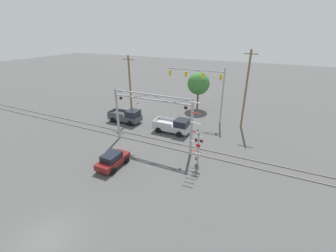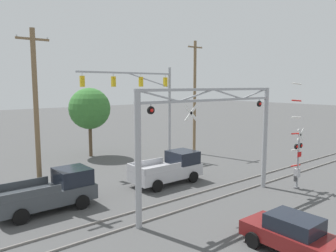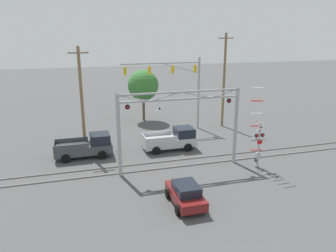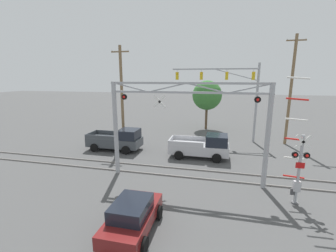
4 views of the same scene
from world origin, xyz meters
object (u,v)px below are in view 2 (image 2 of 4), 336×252
at_px(crossing_gantry, 212,132).
at_px(background_tree_beyond_span, 90,109).
at_px(crossing_signal_mast, 297,156).
at_px(traffic_signal_span, 150,97).
at_px(sedan_waiting, 291,233).
at_px(pickup_truck_following, 52,191).
at_px(utility_pole_right, 195,97).
at_px(utility_pole_left, 36,115).
at_px(pickup_truck_lead, 170,168).

distance_m(crossing_gantry, background_tree_beyond_span, 16.07).
distance_m(crossing_signal_mast, traffic_signal_span, 13.19).
distance_m(crossing_signal_mast, sedan_waiting, 8.98).
bearing_deg(sedan_waiting, pickup_truck_following, 118.40).
relative_size(sedan_waiting, utility_pole_right, 0.35).
bearing_deg(sedan_waiting, background_tree_beyond_span, 85.12).
xyz_separation_m(pickup_truck_following, background_tree_beyond_span, (7.69, 11.09, 3.55)).
distance_m(pickup_truck_following, utility_pole_left, 4.40).
height_order(pickup_truck_following, utility_pole_left, utility_pole_left).
bearing_deg(utility_pole_left, utility_pole_right, 14.33).
xyz_separation_m(traffic_signal_span, pickup_truck_lead, (-2.82, -6.12, -4.75)).
distance_m(crossing_signal_mast, utility_pole_right, 13.11).
xyz_separation_m(pickup_truck_following, sedan_waiting, (5.82, -10.77, -0.21)).
xyz_separation_m(crossing_signal_mast, utility_pole_right, (2.63, 12.38, 3.42)).
xyz_separation_m(sedan_waiting, background_tree_beyond_span, (1.86, 21.86, 3.76)).
bearing_deg(traffic_signal_span, background_tree_beyond_span, 121.74).
distance_m(crossing_gantry, sedan_waiting, 6.86).
distance_m(utility_pole_left, utility_pole_right, 16.93).
bearing_deg(utility_pole_right, utility_pole_left, -165.67).
height_order(pickup_truck_lead, sedan_waiting, pickup_truck_lead).
height_order(pickup_truck_lead, utility_pole_right, utility_pole_right).
height_order(traffic_signal_span, utility_pole_left, utility_pole_left).
bearing_deg(crossing_gantry, sedan_waiting, -104.43).
distance_m(crossing_signal_mast, pickup_truck_lead, 8.46).
relative_size(crossing_signal_mast, utility_pole_right, 0.63).
bearing_deg(pickup_truck_following, sedan_waiting, -61.60).
xyz_separation_m(pickup_truck_following, utility_pole_right, (16.27, 5.81, 4.63)).
xyz_separation_m(sedan_waiting, utility_pole_right, (10.45, 16.58, 4.84)).
relative_size(crossing_gantry, sedan_waiting, 2.71).
relative_size(utility_pole_left, background_tree_beyond_span, 1.52).
xyz_separation_m(crossing_signal_mast, background_tree_beyond_span, (-5.95, 17.66, 2.34)).
distance_m(crossing_gantry, pickup_truck_lead, 5.72).
height_order(traffic_signal_span, sedan_waiting, traffic_signal_span).
bearing_deg(crossing_signal_mast, traffic_signal_span, 102.30).
bearing_deg(crossing_gantry, crossing_signal_mast, -14.16).
xyz_separation_m(crossing_gantry, crossing_signal_mast, (6.32, -1.60, -1.94)).
bearing_deg(utility_pole_right, pickup_truck_lead, -143.28).
height_order(sedan_waiting, utility_pole_right, utility_pole_right).
bearing_deg(utility_pole_left, pickup_truck_lead, -12.99).
height_order(crossing_signal_mast, utility_pole_left, utility_pole_left).
distance_m(sedan_waiting, background_tree_beyond_span, 22.26).
bearing_deg(sedan_waiting, crossing_gantry, 75.57).
xyz_separation_m(crossing_gantry, sedan_waiting, (-1.49, -5.79, -3.36)).
bearing_deg(utility_pole_left, crossing_gantry, -41.58).
bearing_deg(crossing_gantry, pickup_truck_following, 145.78).
relative_size(sedan_waiting, background_tree_beyond_span, 0.58).
relative_size(crossing_signal_mast, sedan_waiting, 1.82).
bearing_deg(utility_pole_right, sedan_waiting, -122.21).
xyz_separation_m(utility_pole_left, background_tree_beyond_span, (7.81, 9.46, -0.54)).
xyz_separation_m(crossing_gantry, utility_pole_left, (-7.44, 6.60, 0.93)).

